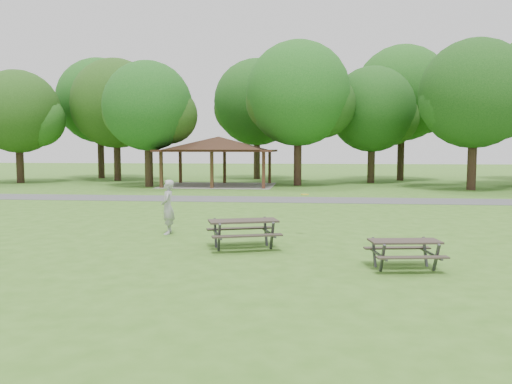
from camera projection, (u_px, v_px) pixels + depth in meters
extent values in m
plane|color=#3A6B1E|center=(206.00, 250.00, 14.03)|extent=(160.00, 160.00, 0.00)
cube|color=#4A4A4D|center=(257.00, 199.00, 27.90)|extent=(120.00, 3.20, 0.02)
cube|color=#342212|center=(161.00, 170.00, 35.83)|extent=(0.22, 0.22, 2.60)
cube|color=#3C2215|center=(180.00, 167.00, 41.18)|extent=(0.22, 0.22, 2.60)
cube|color=#382414|center=(212.00, 170.00, 35.44)|extent=(0.22, 0.22, 2.60)
cube|color=#392514|center=(225.00, 167.00, 40.79)|extent=(0.22, 0.22, 2.60)
cube|color=#3E2016|center=(264.00, 171.00, 35.05)|extent=(0.22, 0.22, 2.60)
cube|color=#382014|center=(270.00, 168.00, 40.40)|extent=(0.22, 0.22, 2.60)
cube|color=#381E16|center=(219.00, 151.00, 37.99)|extent=(8.60, 6.60, 0.16)
pyramid|color=black|center=(218.00, 143.00, 37.94)|extent=(7.01, 7.01, 1.00)
cube|color=gray|center=(219.00, 185.00, 38.22)|extent=(8.40, 6.40, 0.03)
cylinder|color=black|center=(20.00, 163.00, 41.36)|extent=(0.60, 0.60, 3.32)
sphere|color=#1B4112|center=(18.00, 112.00, 40.99)|extent=(6.80, 6.80, 6.80)
sphere|color=#1C4F16|center=(38.00, 120.00, 41.18)|extent=(4.42, 4.42, 4.42)
sphere|color=#1A4814|center=(1.00, 118.00, 40.98)|extent=(4.08, 4.08, 4.08)
cylinder|color=black|center=(117.00, 159.00, 44.06)|extent=(0.60, 0.60, 3.85)
sphere|color=#1C4012|center=(116.00, 104.00, 43.64)|extent=(7.80, 7.80, 7.80)
sphere|color=#174D16|center=(137.00, 113.00, 43.82)|extent=(5.07, 5.07, 5.07)
sphere|color=#1C4513|center=(98.00, 110.00, 43.66)|extent=(4.68, 4.68, 4.68)
cylinder|color=black|center=(149.00, 163.00, 37.11)|extent=(0.60, 0.60, 3.50)
sphere|color=#154915|center=(148.00, 106.00, 36.75)|extent=(6.60, 6.60, 6.60)
sphere|color=#1C4112|center=(169.00, 115.00, 36.94)|extent=(4.29, 4.29, 4.29)
sphere|color=#1E4C15|center=(130.00, 113.00, 36.73)|extent=(3.96, 3.96, 3.96)
cylinder|color=black|center=(298.00, 159.00, 38.41)|extent=(0.60, 0.60, 4.02)
sphere|color=#164E16|center=(298.00, 94.00, 37.97)|extent=(8.00, 8.00, 8.00)
sphere|color=#174012|center=(322.00, 104.00, 38.15)|extent=(5.20, 5.20, 5.20)
sphere|color=#1E4B15|center=(277.00, 101.00, 38.00)|extent=(4.80, 4.80, 4.80)
cylinder|color=black|center=(371.00, 162.00, 41.27)|extent=(0.60, 0.60, 3.43)
sphere|color=#144112|center=(372.00, 109.00, 40.89)|extent=(7.00, 7.00, 7.00)
sphere|color=#1C4614|center=(391.00, 118.00, 41.09)|extent=(4.55, 4.55, 4.55)
sphere|color=#1A4F16|center=(355.00, 116.00, 40.89)|extent=(4.20, 4.20, 4.20)
cylinder|color=black|center=(472.00, 162.00, 34.19)|extent=(0.60, 0.60, 3.78)
sphere|color=#143E11|center=(475.00, 94.00, 33.78)|extent=(7.40, 7.40, 7.40)
sphere|color=#194213|center=(498.00, 105.00, 33.97)|extent=(4.81, 4.81, 4.81)
sphere|color=#164513|center=(452.00, 102.00, 33.79)|extent=(4.44, 4.44, 4.44)
cylinder|color=black|center=(101.00, 155.00, 47.82)|extent=(0.60, 0.60, 4.38)
sphere|color=#154B15|center=(100.00, 101.00, 47.37)|extent=(8.00, 8.00, 8.00)
sphere|color=#204C15|center=(119.00, 109.00, 47.55)|extent=(5.20, 5.20, 5.20)
sphere|color=#1B4313|center=(83.00, 107.00, 47.39)|extent=(4.80, 4.80, 4.80)
cylinder|color=#302115|center=(257.00, 157.00, 46.75)|extent=(0.60, 0.60, 4.13)
sphere|color=#144413|center=(257.00, 102.00, 46.31)|extent=(8.00, 8.00, 8.00)
sphere|color=#1C4814|center=(276.00, 111.00, 46.49)|extent=(5.20, 5.20, 5.20)
sphere|color=#1C4814|center=(240.00, 109.00, 46.33)|extent=(4.80, 4.80, 4.80)
cylinder|color=black|center=(401.00, 155.00, 44.37)|extent=(0.60, 0.60, 4.55)
sphere|color=#174A15|center=(402.00, 93.00, 43.90)|extent=(8.40, 8.40, 8.40)
sphere|color=#184614|center=(423.00, 103.00, 44.07)|extent=(5.46, 5.46, 5.46)
sphere|color=#174112|center=(383.00, 100.00, 43.94)|extent=(5.04, 5.04, 5.04)
cube|color=#312923|center=(243.00, 221.00, 14.21)|extent=(2.09, 1.33, 0.05)
cube|color=#2E2621|center=(247.00, 236.00, 13.61)|extent=(1.94, 0.86, 0.04)
cube|color=#2B251F|center=(239.00, 228.00, 14.86)|extent=(1.94, 0.86, 0.04)
cube|color=#3B3A3D|center=(219.00, 238.00, 13.69)|extent=(0.19, 0.41, 0.84)
cube|color=#3B3B3D|center=(215.00, 233.00, 14.49)|extent=(0.19, 0.41, 0.84)
cube|color=#3F3F41|center=(217.00, 234.00, 14.09)|extent=(0.55, 1.53, 0.05)
cube|color=#3B3B3E|center=(272.00, 236.00, 14.00)|extent=(0.19, 0.41, 0.84)
cube|color=#38383A|center=(266.00, 231.00, 14.79)|extent=(0.19, 0.41, 0.84)
cube|color=#39393B|center=(269.00, 233.00, 14.39)|extent=(0.55, 1.53, 0.05)
cube|color=#312823|center=(405.00, 241.00, 11.77)|extent=(1.72, 0.88, 0.04)
cube|color=#322A24|center=(413.00, 257.00, 11.25)|extent=(1.65, 0.48, 0.04)
cube|color=#322A24|center=(397.00, 248.00, 12.33)|extent=(1.65, 0.48, 0.04)
cube|color=#39393C|center=(382.00, 258.00, 11.43)|extent=(0.10, 0.35, 0.71)
cube|color=#444447|center=(374.00, 252.00, 12.11)|extent=(0.10, 0.35, 0.71)
cube|color=#3E3E40|center=(378.00, 254.00, 11.77)|extent=(0.25, 1.32, 0.04)
cube|color=#464749|center=(436.00, 258.00, 11.48)|extent=(0.10, 0.35, 0.71)
cube|color=#454548|center=(425.00, 252.00, 12.16)|extent=(0.10, 0.35, 0.71)
cube|color=#3E3E41|center=(431.00, 254.00, 11.82)|extent=(0.25, 1.32, 0.04)
cylinder|color=gold|center=(305.00, 194.00, 16.09)|extent=(0.35, 0.35, 0.02)
imported|color=#9F9FA2|center=(168.00, 207.00, 16.56)|extent=(0.54, 0.73, 1.81)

